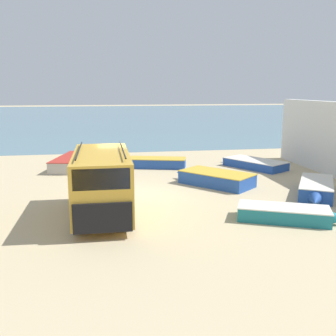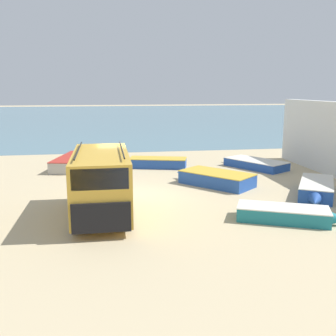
# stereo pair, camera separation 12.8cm
# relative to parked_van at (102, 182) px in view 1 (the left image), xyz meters

# --- Properties ---
(ground_plane) EXTENTS (200.00, 200.00, 0.00)m
(ground_plane) POSITION_rel_parked_van_xyz_m (1.14, 2.55, -1.29)
(ground_plane) COLOR tan
(sea_water) EXTENTS (120.00, 80.00, 0.01)m
(sea_water) POSITION_rel_parked_van_xyz_m (1.14, 54.55, -1.29)
(sea_water) COLOR slate
(sea_water) RESTS_ON ground_plane
(parked_van) EXTENTS (1.97, 4.99, 2.49)m
(parked_van) POSITION_rel_parked_van_xyz_m (0.00, 0.00, 0.00)
(parked_van) COLOR gold
(parked_van) RESTS_ON ground_plane
(fishing_rowboat_0) EXTENTS (3.61, 3.91, 0.64)m
(fishing_rowboat_0) POSITION_rel_parked_van_xyz_m (5.38, 3.97, -0.97)
(fishing_rowboat_0) COLOR #234CA3
(fishing_rowboat_0) RESTS_ON ground_plane
(fishing_rowboat_1) EXTENTS (2.26, 5.21, 0.67)m
(fishing_rowboat_1) POSITION_rel_parked_van_xyz_m (-1.77, 9.68, -0.96)
(fishing_rowboat_1) COLOR #ADA89E
(fishing_rowboat_1) RESTS_ON ground_plane
(fishing_rowboat_2) EXTENTS (3.82, 2.40, 0.51)m
(fishing_rowboat_2) POSITION_rel_parked_van_xyz_m (6.40, -1.63, -1.04)
(fishing_rowboat_2) COLOR #1E757F
(fishing_rowboat_2) RESTS_ON ground_plane
(fishing_rowboat_4) EXTENTS (2.93, 4.00, 0.63)m
(fishing_rowboat_4) POSITION_rel_parked_van_xyz_m (9.17, 1.24, -0.98)
(fishing_rowboat_4) COLOR #234CA3
(fishing_rowboat_4) RESTS_ON ground_plane
(fishing_rowboat_5) EXTENTS (3.27, 4.31, 0.49)m
(fishing_rowboat_5) POSITION_rel_parked_van_xyz_m (8.87, 7.66, -1.05)
(fishing_rowboat_5) COLOR #234CA3
(fishing_rowboat_5) RESTS_ON ground_plane
(fishing_rowboat_6) EXTENTS (4.16, 2.15, 0.57)m
(fishing_rowboat_6) POSITION_rel_parked_van_xyz_m (3.11, 8.74, -1.01)
(fishing_rowboat_6) COLOR #234CA3
(fishing_rowboat_6) RESTS_ON ground_plane
(fisherman_1) EXTENTS (0.43, 0.43, 1.63)m
(fisherman_1) POSITION_rel_parked_van_xyz_m (0.46, 4.45, -0.32)
(fisherman_1) COLOR navy
(fisherman_1) RESTS_ON ground_plane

